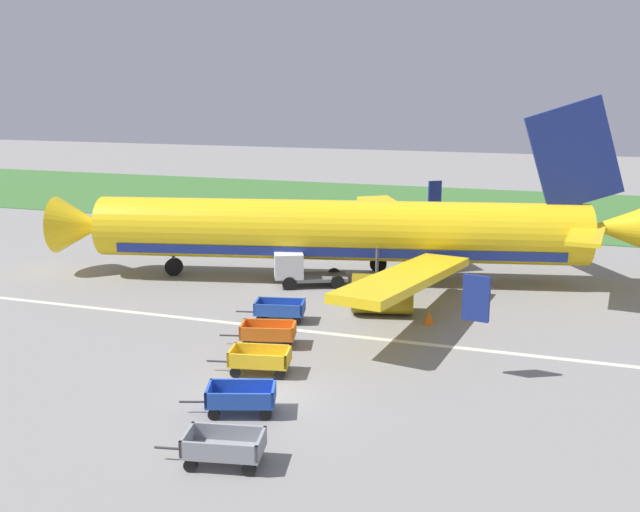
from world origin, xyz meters
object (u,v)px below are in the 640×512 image
(baggage_cart_second_in_row, at_px, (241,398))
(baggage_cart_fourth_in_row, at_px, (268,333))
(airplane, at_px, (354,232))
(baggage_cart_third_in_row, at_px, (260,360))
(service_truck_beside_carts, at_px, (297,268))
(traffic_cone_near_plane, at_px, (429,318))
(baggage_cart_far_end, at_px, (280,310))
(baggage_cart_nearest, at_px, (224,447))

(baggage_cart_second_in_row, bearing_deg, baggage_cart_fourth_in_row, 103.96)
(airplane, xyz_separation_m, baggage_cart_fourth_in_row, (-0.75, -12.44, -2.45))
(baggage_cart_third_in_row, xyz_separation_m, service_truck_beside_carts, (-3.11, 13.25, 0.50))
(baggage_cart_fourth_in_row, height_order, service_truck_beside_carts, service_truck_beside_carts)
(airplane, distance_m, baggage_cart_fourth_in_row, 12.70)
(baggage_cart_third_in_row, relative_size, traffic_cone_near_plane, 5.23)
(baggage_cart_third_in_row, distance_m, baggage_cart_far_end, 6.87)
(baggage_cart_second_in_row, height_order, baggage_cart_third_in_row, same)
(airplane, relative_size, baggage_cart_nearest, 10.32)
(traffic_cone_near_plane, bearing_deg, baggage_cart_nearest, -103.96)
(baggage_cart_third_in_row, xyz_separation_m, traffic_cone_near_plane, (5.72, 8.56, -0.26))
(baggage_cart_nearest, bearing_deg, baggage_cart_third_in_row, 103.85)
(baggage_cart_fourth_in_row, relative_size, baggage_cart_far_end, 1.00)
(baggage_cart_nearest, bearing_deg, baggage_cart_far_end, 103.98)
(baggage_cart_far_end, relative_size, traffic_cone_near_plane, 5.23)
(service_truck_beside_carts, bearing_deg, baggage_cart_nearest, -76.56)
(airplane, xyz_separation_m, baggage_cart_third_in_row, (0.16, -15.62, -2.45))
(baggage_cart_second_in_row, relative_size, baggage_cart_fourth_in_row, 1.00)
(baggage_cart_third_in_row, bearing_deg, baggage_cart_fourth_in_row, 105.97)
(airplane, height_order, baggage_cart_third_in_row, airplane)
(baggage_cart_nearest, relative_size, baggage_cart_far_end, 1.00)
(service_truck_beside_carts, relative_size, traffic_cone_near_plane, 6.88)
(baggage_cart_second_in_row, distance_m, baggage_cart_far_end, 10.65)
(baggage_cart_third_in_row, distance_m, baggage_cart_fourth_in_row, 3.31)
(baggage_cart_fourth_in_row, distance_m, traffic_cone_near_plane, 8.54)
(baggage_cart_fourth_in_row, relative_size, service_truck_beside_carts, 0.76)
(baggage_cart_nearest, distance_m, baggage_cart_third_in_row, 7.46)
(baggage_cart_third_in_row, bearing_deg, baggage_cart_far_end, 104.13)
(baggage_cart_nearest, distance_m, traffic_cone_near_plane, 16.29)
(baggage_cart_nearest, height_order, baggage_cart_fourth_in_row, same)
(baggage_cart_second_in_row, height_order, baggage_cart_fourth_in_row, same)
(baggage_cart_fourth_in_row, xyz_separation_m, service_truck_beside_carts, (-2.20, 10.07, 0.50))
(airplane, bearing_deg, baggage_cart_second_in_row, -87.15)
(baggage_cart_fourth_in_row, bearing_deg, service_truck_beside_carts, 102.33)
(baggage_cart_nearest, bearing_deg, service_truck_beside_carts, 103.44)
(airplane, distance_m, traffic_cone_near_plane, 9.57)
(baggage_cart_nearest, xyz_separation_m, service_truck_beside_carts, (-4.90, 20.49, 0.50))
(airplane, relative_size, baggage_cart_third_in_row, 10.32)
(baggage_cart_nearest, relative_size, baggage_cart_second_in_row, 1.00)
(baggage_cart_nearest, bearing_deg, traffic_cone_near_plane, 76.04)
(baggage_cart_second_in_row, height_order, baggage_cart_far_end, same)
(baggage_cart_second_in_row, distance_m, service_truck_beside_carts, 17.40)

